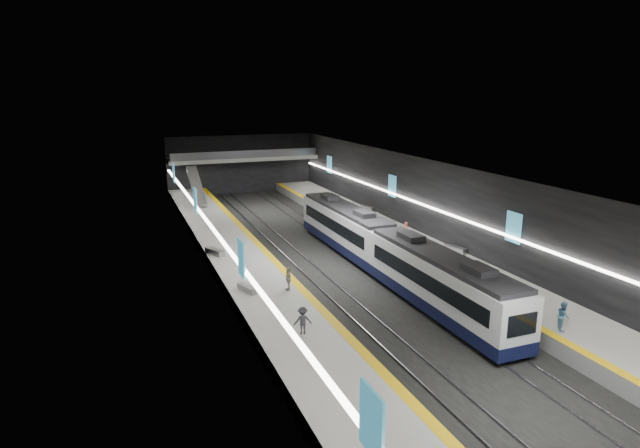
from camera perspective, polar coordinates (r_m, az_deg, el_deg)
name	(u,v)px	position (r m, az deg, el deg)	size (l,w,h in m)	color
ground	(342,269)	(43.30, 2.31, -4.85)	(70.00, 70.00, 0.00)	black
ceiling	(343,171)	(41.38, 2.43, 5.68)	(20.00, 70.00, 0.04)	beige
wall_left	(215,233)	(39.36, -11.10, -0.98)	(0.04, 70.00, 8.00)	black
wall_right	(449,211)	(46.97, 13.63, 1.35)	(0.04, 70.00, 8.00)	black
wall_back	(241,164)	(75.01, -8.42, 6.32)	(20.00, 0.04, 8.00)	black
platform_left	(251,275)	(40.88, -7.41, -5.39)	(5.00, 70.00, 1.00)	slate
tile_surface_left	(250,268)	(40.71, -7.43, -4.72)	(5.00, 70.00, 0.02)	#9B9B97
tactile_strip_left	(278,265)	(41.25, -4.46, -4.37)	(0.60, 70.00, 0.02)	yellow
platform_right	(422,253)	(46.51, 10.84, -3.09)	(5.00, 70.00, 1.00)	slate
tile_surface_right	(422,248)	(46.37, 10.87, -2.49)	(5.00, 70.00, 0.02)	#9B9B97
tactile_strip_right	(400,250)	(45.27, 8.50, -2.78)	(0.60, 70.00, 0.02)	yellow
rails	(342,269)	(43.28, 2.32, -4.77)	(6.52, 70.00, 0.12)	gray
train	(385,249)	(41.47, 6.94, -2.62)	(2.69, 30.04, 3.60)	#0E1233
ad_posters	(337,212)	(42.94, 1.84, 1.24)	(19.94, 53.50, 2.20)	#43A8CB
cove_light_left	(218,236)	(39.45, -10.81, -1.23)	(0.25, 68.60, 0.12)	white
cove_light_right	(447,213)	(46.90, 13.42, 1.10)	(0.25, 68.60, 0.12)	white
mezzanine_bridge	(244,159)	(72.87, -8.08, 6.93)	(20.00, 3.00, 1.50)	gray
escalator	(196,186)	(65.09, -13.05, 3.93)	(1.20, 8.00, 0.60)	#99999E
bench_left_near	(247,289)	(36.21, -7.81, -6.85)	(0.47, 1.68, 0.41)	#99999E
bench_left_far	(215,252)	(44.41, -11.16, -2.93)	(0.56, 2.02, 0.49)	#99999E
bench_right_near	(455,249)	(45.60, 14.19, -2.65)	(0.55, 1.99, 0.49)	#99999E
bench_right_far	(367,208)	(59.72, 5.06, 1.69)	(0.50, 1.78, 0.44)	#99999E
passenger_right_a	(406,231)	(48.03, 9.14, -0.78)	(0.62, 0.41, 1.70)	#D4574F
passenger_right_b	(563,316)	(33.17, 24.52, -8.93)	(0.81, 0.63, 1.66)	teal
passenger_left_a	(288,279)	(35.98, -3.42, -5.87)	(0.94, 0.39, 1.60)	beige
passenger_left_b	(303,321)	(29.83, -1.86, -10.27)	(1.01, 0.58, 1.57)	#3C3D44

